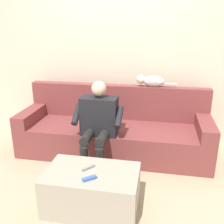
{
  "coord_description": "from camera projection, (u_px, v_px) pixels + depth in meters",
  "views": [
    {
      "loc": [
        -0.57,
        3.06,
        1.71
      ],
      "look_at": [
        0.0,
        0.03,
        0.63
      ],
      "focal_mm": 41.08,
      "sensor_mm": 36.0,
      "label": 1
    }
  ],
  "objects": [
    {
      "name": "remote_gray",
      "position": [
        88.0,
        168.0,
        2.44
      ],
      "size": [
        0.11,
        0.13,
        0.02
      ],
      "primitive_type": "cube",
      "rotation": [
        0.0,
        0.0,
        0.89
      ],
      "color": "gray",
      "rests_on": "coffee_table"
    },
    {
      "name": "remote_blue",
      "position": [
        89.0,
        178.0,
        2.27
      ],
      "size": [
        0.13,
        0.11,
        0.02
      ],
      "primitive_type": "cube",
      "rotation": [
        0.0,
        0.0,
        3.8
      ],
      "color": "#3860B7",
      "rests_on": "coffee_table"
    },
    {
      "name": "ground_plane",
      "position": [
        103.0,
        180.0,
        2.95
      ],
      "size": [
        8.0,
        8.0,
        0.0
      ],
      "primitive_type": "plane",
      "color": "tan"
    },
    {
      "name": "back_wall",
      "position": [
        121.0,
        54.0,
        3.7
      ],
      "size": [
        4.57,
        0.06,
        2.56
      ],
      "primitive_type": "cube",
      "color": "beige",
      "rests_on": "ground"
    },
    {
      "name": "cat_on_backrest",
      "position": [
        150.0,
        81.0,
        3.48
      ],
      "size": [
        0.54,
        0.13,
        0.16
      ],
      "color": "silver",
      "rests_on": "couch"
    },
    {
      "name": "person_solo_seated",
      "position": [
        98.0,
        121.0,
        3.07
      ],
      "size": [
        0.59,
        0.55,
        1.07
      ],
      "color": "black",
      "rests_on": "ground"
    },
    {
      "name": "coffee_table",
      "position": [
        92.0,
        190.0,
        2.45
      ],
      "size": [
        0.88,
        0.54,
        0.4
      ],
      "color": "#A89E8E",
      "rests_on": "ground"
    },
    {
      "name": "couch",
      "position": [
        114.0,
        132.0,
        3.53
      ],
      "size": [
        2.53,
        0.81,
        0.89
      ],
      "color": "brown",
      "rests_on": "ground"
    }
  ]
}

